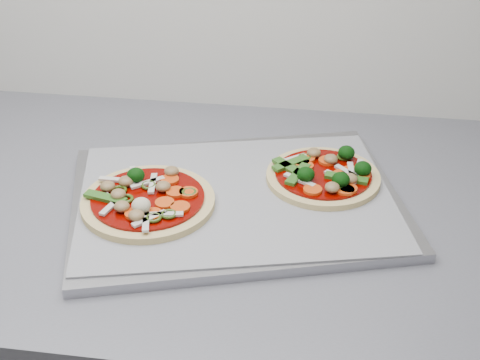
# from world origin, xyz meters

# --- Properties ---
(countertop) EXTENTS (3.60, 0.60, 0.04)m
(countertop) POSITION_xyz_m (0.00, 1.30, 0.88)
(countertop) COLOR slate
(countertop) RESTS_ON base_cabinet
(baking_tray) EXTENTS (0.50, 0.43, 0.01)m
(baking_tray) POSITION_xyz_m (0.24, 1.29, 0.91)
(baking_tray) COLOR #9A9A9F
(baking_tray) RESTS_ON countertop
(parchment) EXTENTS (0.47, 0.39, 0.00)m
(parchment) POSITION_xyz_m (0.24, 1.29, 0.92)
(parchment) COLOR gray
(parchment) RESTS_ON baking_tray
(pizza_left) EXTENTS (0.21, 0.21, 0.03)m
(pizza_left) POSITION_xyz_m (0.13, 1.25, 0.92)
(pizza_left) COLOR #D8C079
(pizza_left) RESTS_ON parchment
(pizza_right) EXTENTS (0.20, 0.20, 0.03)m
(pizza_right) POSITION_xyz_m (0.36, 1.35, 0.93)
(pizza_right) COLOR #D8C079
(pizza_right) RESTS_ON parchment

